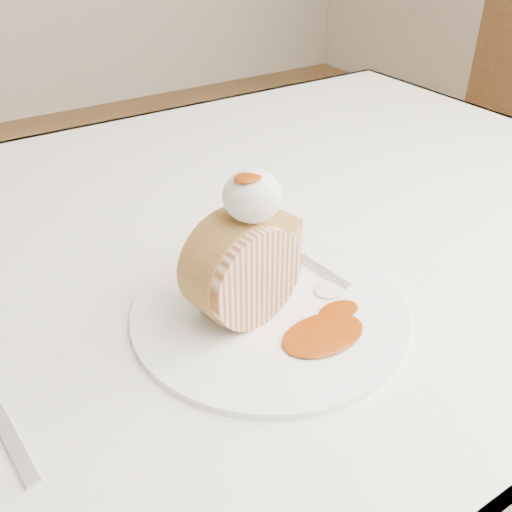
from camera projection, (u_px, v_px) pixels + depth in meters
table at (199, 292)px, 0.76m from camera, size 1.40×0.90×0.75m
chair_end at (504, 152)px, 1.51m from camera, size 0.44×0.44×0.91m
plate at (270, 310)px, 0.58m from camera, size 0.34×0.34×0.01m
roulade_slice at (242, 269)px, 0.54m from camera, size 0.11×0.07×0.10m
cake_chunk at (263, 248)px, 0.62m from camera, size 0.07×0.07×0.05m
whipped_cream at (252, 196)px, 0.50m from camera, size 0.05×0.05×0.05m
caramel_drizzle at (248, 171)px, 0.48m from camera, size 0.03×0.02×0.01m
caramel_pool at (323, 334)px, 0.54m from camera, size 0.10×0.07×0.00m
fork at (310, 264)px, 0.64m from camera, size 0.04×0.17×0.00m
spoon at (7, 431)px, 0.45m from camera, size 0.04×0.15×0.00m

